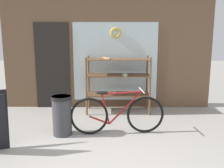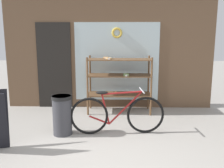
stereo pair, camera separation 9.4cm
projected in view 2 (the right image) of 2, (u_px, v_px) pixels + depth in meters
name	position (u px, v px, depth m)	size (l,w,h in m)	color
ground_plane	(100.00, 165.00, 3.49)	(30.00, 30.00, 0.00)	gray
storefront_facade	(107.00, 35.00, 6.03)	(5.10, 0.13, 3.73)	brown
display_case	(119.00, 78.00, 5.80)	(1.47, 0.57, 1.32)	brown
bicycle	(117.00, 114.00, 4.55)	(1.72, 0.46, 0.82)	black
trash_bin	(62.00, 114.00, 4.52)	(0.36, 0.36, 0.73)	#38383D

